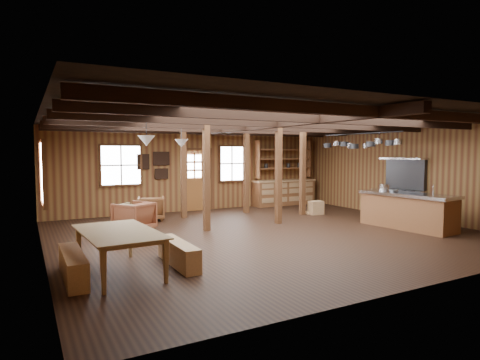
# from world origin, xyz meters

# --- Properties ---
(room) EXTENTS (10.04, 9.04, 2.84)m
(room) POSITION_xyz_m (0.00, 0.00, 1.40)
(room) COLOR black
(room) RESTS_ON ground
(ceiling_joists) EXTENTS (9.80, 8.82, 0.18)m
(ceiling_joists) POSITION_xyz_m (0.00, 0.18, 2.68)
(ceiling_joists) COLOR black
(ceiling_joists) RESTS_ON ceiling
(timber_posts) EXTENTS (3.95, 2.35, 2.80)m
(timber_posts) POSITION_xyz_m (0.52, 2.08, 1.40)
(timber_posts) COLOR #3E2211
(timber_posts) RESTS_ON floor
(back_door) EXTENTS (1.02, 0.08, 2.15)m
(back_door) POSITION_xyz_m (0.00, 4.45, 0.88)
(back_door) COLOR brown
(back_door) RESTS_ON floor
(window_back_left) EXTENTS (1.32, 0.06, 1.32)m
(window_back_left) POSITION_xyz_m (-2.60, 4.46, 1.60)
(window_back_left) COLOR white
(window_back_left) RESTS_ON wall_back
(window_back_right) EXTENTS (1.02, 0.06, 1.32)m
(window_back_right) POSITION_xyz_m (1.30, 4.46, 1.60)
(window_back_right) COLOR white
(window_back_right) RESTS_ON wall_back
(window_left) EXTENTS (0.14, 1.24, 1.32)m
(window_left) POSITION_xyz_m (-4.96, 0.50, 1.60)
(window_left) COLOR white
(window_left) RESTS_ON wall_back
(notice_boards) EXTENTS (1.08, 0.03, 0.90)m
(notice_boards) POSITION_xyz_m (-1.50, 4.46, 1.64)
(notice_boards) COLOR beige
(notice_boards) RESTS_ON wall_back
(back_counter) EXTENTS (2.55, 0.60, 2.45)m
(back_counter) POSITION_xyz_m (3.40, 4.20, 0.60)
(back_counter) COLOR brown
(back_counter) RESTS_ON floor
(pendant_lamps) EXTENTS (1.86, 2.36, 0.66)m
(pendant_lamps) POSITION_xyz_m (-2.25, 1.00, 2.25)
(pendant_lamps) COLOR #2A2A2C
(pendant_lamps) RESTS_ON ceiling
(pot_rack) EXTENTS (0.45, 3.00, 0.46)m
(pot_rack) POSITION_xyz_m (3.39, 0.33, 2.26)
(pot_rack) COLOR #2A2A2C
(pot_rack) RESTS_ON ceiling
(kitchen_island) EXTENTS (1.12, 2.57, 1.20)m
(kitchen_island) POSITION_xyz_m (3.60, -1.22, 0.48)
(kitchen_island) COLOR brown
(kitchen_island) RESTS_ON floor
(step_stool) EXTENTS (0.52, 0.40, 0.43)m
(step_stool) POSITION_xyz_m (2.99, 1.79, 0.22)
(step_stool) COLOR #9A7346
(step_stool) RESTS_ON floor
(commercial_range) EXTENTS (0.78, 1.49, 1.84)m
(commercial_range) POSITION_xyz_m (4.65, -0.05, 0.61)
(commercial_range) COLOR #2A2A2C
(commercial_range) RESTS_ON floor
(dining_table) EXTENTS (1.26, 2.10, 0.71)m
(dining_table) POSITION_xyz_m (-3.90, -1.63, 0.36)
(dining_table) COLOR olive
(dining_table) RESTS_ON floor
(bench_wall) EXTENTS (0.30, 1.59, 0.44)m
(bench_wall) POSITION_xyz_m (-4.65, -1.63, 0.22)
(bench_wall) COLOR #9A7346
(bench_wall) RESTS_ON floor
(bench_aisle) EXTENTS (0.29, 1.52, 0.42)m
(bench_aisle) POSITION_xyz_m (-2.90, -1.63, 0.21)
(bench_aisle) COLOR #9A7346
(bench_aisle) RESTS_ON floor
(armchair_a) EXTENTS (1.14, 1.15, 0.76)m
(armchair_a) POSITION_xyz_m (-2.87, 1.75, 0.38)
(armchair_a) COLOR brown
(armchair_a) RESTS_ON floor
(armchair_b) EXTENTS (0.94, 0.96, 0.71)m
(armchair_b) POSITION_xyz_m (-2.01, 3.23, 0.35)
(armchair_b) COLOR brown
(armchair_b) RESTS_ON floor
(armchair_c) EXTENTS (1.02, 1.02, 0.67)m
(armchair_c) POSITION_xyz_m (-2.75, 2.22, 0.33)
(armchair_c) COLOR olive
(armchair_c) RESTS_ON floor
(counter_pot) EXTENTS (0.29, 0.29, 0.17)m
(counter_pot) POSITION_xyz_m (3.61, -0.42, 1.03)
(counter_pot) COLOR #B8B9BF
(counter_pot) RESTS_ON kitchen_island
(bowl) EXTENTS (0.30, 0.30, 0.06)m
(bowl) POSITION_xyz_m (3.50, -0.84, 0.97)
(bowl) COLOR silver
(bowl) RESTS_ON kitchen_island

